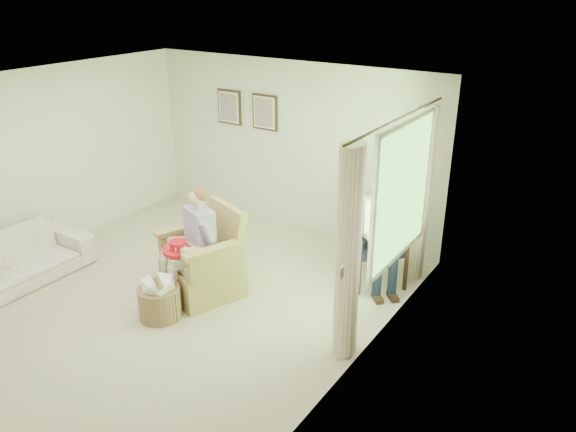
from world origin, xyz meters
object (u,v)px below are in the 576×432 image
object	(u,v)px
wood_armchair	(380,239)
red_hat	(178,248)
sofa	(7,265)
hatbox	(159,296)
person_dark	(375,225)
person_wicker	(194,237)
wicker_armchair	(204,267)

from	to	relation	value
wood_armchair	red_hat	world-z (taller)	wood_armchair
sofa	wood_armchair	bearing A→B (deg)	-54.29
sofa	hatbox	world-z (taller)	hatbox
sofa	red_hat	world-z (taller)	red_hat
person_dark	red_hat	xyz separation A→B (m)	(-1.78, -1.68, -0.10)
sofa	red_hat	bearing A→B (deg)	-65.89
wood_armchair	person_dark	xyz separation A→B (m)	(0.00, -0.17, 0.26)
wood_armchair	person_wicker	distance (m)	2.38
person_wicker	person_dark	world-z (taller)	person_dark
wicker_armchair	hatbox	size ratio (longest dim) A/B	1.53
person_wicker	red_hat	xyz separation A→B (m)	(-0.09, -0.19, -0.09)
person_wicker	person_dark	size ratio (longest dim) A/B	0.99
red_hat	hatbox	size ratio (longest dim) A/B	0.52
wicker_armchair	hatbox	distance (m)	0.74
wicker_armchair	red_hat	world-z (taller)	wicker_armchair
person_dark	hatbox	xyz separation A→B (m)	(-1.74, -2.08, -0.55)
red_hat	wicker_armchair	bearing A→B (deg)	74.52
wicker_armchair	red_hat	bearing A→B (deg)	-84.72
person_wicker	red_hat	distance (m)	0.23
red_hat	hatbox	xyz separation A→B (m)	(0.03, -0.40, -0.44)
person_wicker	red_hat	size ratio (longest dim) A/B	3.65
wicker_armchair	red_hat	size ratio (longest dim) A/B	2.94
person_dark	hatbox	distance (m)	2.77
wicker_armchair	person_dark	bearing A→B (deg)	59.46
person_wicker	wicker_armchair	bearing A→B (deg)	110.76
wicker_armchair	person_dark	world-z (taller)	person_dark
person_wicker	hatbox	bearing A→B (deg)	-74.93
red_hat	person_wicker	bearing A→B (deg)	63.59
sofa	person_wicker	xyz separation A→B (m)	(2.22, 1.14, 0.51)
person_dark	red_hat	size ratio (longest dim) A/B	3.68
sofa	hatbox	bearing A→B (deg)	-75.70
wicker_armchair	hatbox	bearing A→B (deg)	-73.79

